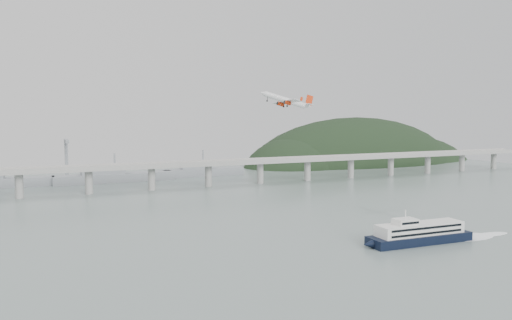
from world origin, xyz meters
name	(u,v)px	position (x,y,z in m)	size (l,w,h in m)	color
ground	(302,241)	(0.00, 0.00, 0.00)	(900.00, 900.00, 0.00)	slate
bridge	(185,168)	(-1.15, 200.00, 17.65)	(800.00, 22.00, 23.90)	#999997
headland	(364,177)	(285.18, 331.75, -19.34)	(365.00, 155.00, 156.00)	black
ferry	(420,234)	(50.76, -26.96, 4.63)	(90.45, 17.60, 17.06)	black
airliner	(287,101)	(31.00, 75.39, 71.77)	(38.72, 34.89, 12.85)	white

